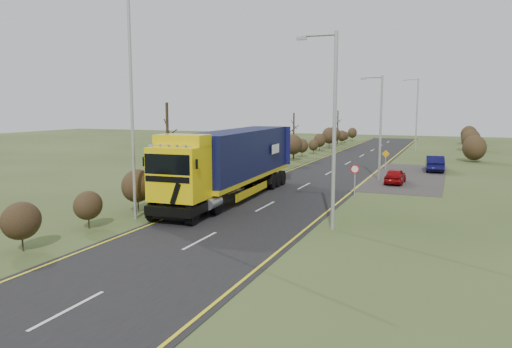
{
  "coord_description": "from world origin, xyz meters",
  "views": [
    {
      "loc": [
        10.11,
        -22.69,
        5.85
      ],
      "look_at": [
        0.42,
        1.51,
        2.27
      ],
      "focal_mm": 35.0,
      "sensor_mm": 36.0,
      "label": 1
    }
  ],
  "objects_px": {
    "car_red_hatchback": "(395,176)",
    "car_blue_sedan": "(435,163)",
    "speed_sign": "(355,175)",
    "streetlight_near": "(332,123)",
    "lorry": "(232,160)"
  },
  "relations": [
    {
      "from": "car_blue_sedan",
      "to": "streetlight_near",
      "type": "xyz_separation_m",
      "value": [
        -3.75,
        -24.38,
        4.37
      ]
    },
    {
      "from": "streetlight_near",
      "to": "speed_sign",
      "type": "relative_size",
      "value": 4.4
    },
    {
      "from": "car_red_hatchback",
      "to": "lorry",
      "type": "bearing_deg",
      "value": 50.45
    },
    {
      "from": "streetlight_near",
      "to": "speed_sign",
      "type": "xyz_separation_m",
      "value": [
        -0.55,
        9.04,
        -3.64
      ]
    },
    {
      "from": "lorry",
      "to": "car_red_hatchback",
      "type": "bearing_deg",
      "value": 46.58
    },
    {
      "from": "lorry",
      "to": "streetlight_near",
      "type": "distance_m",
      "value": 9.6
    },
    {
      "from": "car_red_hatchback",
      "to": "streetlight_near",
      "type": "distance_m",
      "value": 16.32
    },
    {
      "from": "car_blue_sedan",
      "to": "car_red_hatchback",
      "type": "bearing_deg",
      "value": 69.77
    },
    {
      "from": "streetlight_near",
      "to": "lorry",
      "type": "bearing_deg",
      "value": 144.77
    },
    {
      "from": "car_red_hatchback",
      "to": "car_blue_sedan",
      "type": "bearing_deg",
      "value": -104.74
    },
    {
      "from": "speed_sign",
      "to": "streetlight_near",
      "type": "bearing_deg",
      "value": -86.5
    },
    {
      "from": "speed_sign",
      "to": "car_blue_sedan",
      "type": "bearing_deg",
      "value": 74.35
    },
    {
      "from": "car_blue_sedan",
      "to": "speed_sign",
      "type": "height_order",
      "value": "speed_sign"
    },
    {
      "from": "streetlight_near",
      "to": "car_blue_sedan",
      "type": "bearing_deg",
      "value": 81.26
    },
    {
      "from": "car_red_hatchback",
      "to": "speed_sign",
      "type": "xyz_separation_m",
      "value": [
        -1.83,
        -6.6,
        0.86
      ]
    }
  ]
}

